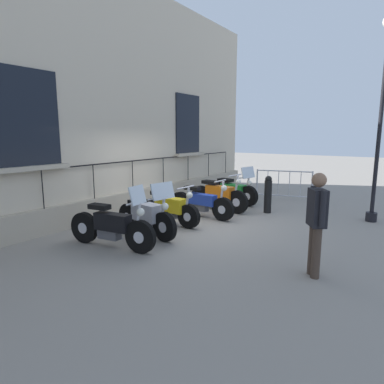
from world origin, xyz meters
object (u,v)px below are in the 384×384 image
at_px(bollard, 268,194).
at_px(motorcycle_black, 112,227).
at_px(pedestrian_standing, 317,219).
at_px(motorcycle_yellow, 170,209).
at_px(motorcycle_silver, 146,216).
at_px(crowd_barrier, 284,184).
at_px(motorcycle_green, 233,191).
at_px(lamppost, 381,110).
at_px(motorcycle_orange, 219,196).
at_px(motorcycle_blue, 201,203).

bearing_deg(bollard, motorcycle_black, -107.25).
bearing_deg(pedestrian_standing, motorcycle_yellow, 163.48).
xyz_separation_m(motorcycle_silver, crowd_barrier, (1.17, 5.86, 0.11)).
bearing_deg(motorcycle_green, lamppost, 0.41).
xyz_separation_m(motorcycle_black, crowd_barrier, (1.19, 6.86, 0.12)).
distance_m(motorcycle_silver, motorcycle_orange, 3.15).
bearing_deg(bollard, motorcycle_green, 157.53).
relative_size(motorcycle_blue, pedestrian_standing, 1.23).
bearing_deg(crowd_barrier, motorcycle_yellow, -105.52).
height_order(motorcycle_black, motorcycle_yellow, motorcycle_black).
relative_size(motorcycle_black, pedestrian_standing, 1.23).
bearing_deg(lamppost, motorcycle_silver, -133.39).
height_order(motorcycle_orange, pedestrian_standing, pedestrian_standing).
xyz_separation_m(motorcycle_silver, motorcycle_blue, (0.09, 2.17, -0.05)).
xyz_separation_m(motorcycle_black, lamppost, (4.12, 5.34, 2.45)).
height_order(motorcycle_silver, lamppost, lamppost).
height_order(motorcycle_silver, pedestrian_standing, pedestrian_standing).
bearing_deg(motorcycle_yellow, motorcycle_orange, 82.96).
bearing_deg(motorcycle_silver, pedestrian_standing, -1.47).
bearing_deg(motorcycle_green, bollard, -22.47).
height_order(crowd_barrier, bollard, bollard).
distance_m(motorcycle_silver, bollard, 3.97).
bearing_deg(motorcycle_silver, lamppost, 46.61).
bearing_deg(pedestrian_standing, motorcycle_orange, 138.34).
xyz_separation_m(motorcycle_yellow, crowd_barrier, (1.33, 4.79, 0.15)).
bearing_deg(motorcycle_silver, motorcycle_blue, 87.64).
relative_size(motorcycle_silver, lamppost, 0.37).
height_order(motorcycle_black, motorcycle_silver, motorcycle_black).
relative_size(motorcycle_yellow, crowd_barrier, 1.00).
height_order(crowd_barrier, pedestrian_standing, pedestrian_standing).
distance_m(motorcycle_silver, motorcycle_blue, 2.17).
bearing_deg(motorcycle_silver, motorcycle_yellow, 98.83).
relative_size(motorcycle_orange, pedestrian_standing, 1.20).
relative_size(motorcycle_yellow, bollard, 1.69).
xyz_separation_m(motorcycle_green, bollard, (1.46, -0.60, 0.13)).
bearing_deg(bollard, pedestrian_standing, -58.80).
bearing_deg(lamppost, bollard, -166.63).
xyz_separation_m(motorcycle_orange, pedestrian_standing, (3.64, -3.24, 0.51)).
bearing_deg(motorcycle_green, motorcycle_blue, -86.94).
bearing_deg(lamppost, crowd_barrier, 152.54).
height_order(motorcycle_black, lamppost, lamppost).
xyz_separation_m(motorcycle_orange, lamppost, (4.00, 1.19, 2.43)).
height_order(motorcycle_silver, motorcycle_yellow, motorcycle_silver).
height_order(motorcycle_yellow, pedestrian_standing, pedestrian_standing).
bearing_deg(motorcycle_yellow, motorcycle_silver, -81.17).
relative_size(motorcycle_green, lamppost, 0.38).
bearing_deg(motorcycle_black, motorcycle_yellow, 93.84).
distance_m(motorcycle_black, pedestrian_standing, 3.90).
height_order(lamppost, bollard, lamppost).
xyz_separation_m(lamppost, pedestrian_standing, (-0.36, -4.43, -1.92)).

